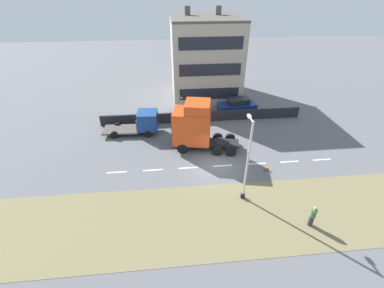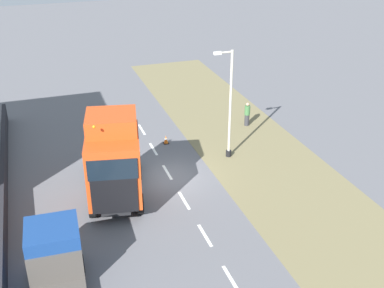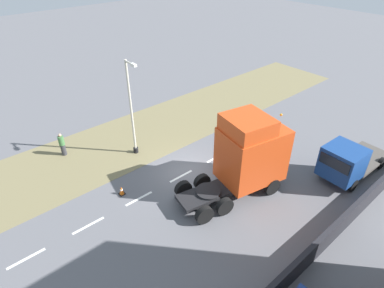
% 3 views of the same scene
% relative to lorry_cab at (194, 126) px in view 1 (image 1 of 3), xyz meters
% --- Properties ---
extents(ground_plane, '(120.00, 120.00, 0.00)m').
position_rel_lorry_cab_xyz_m(ground_plane, '(-3.40, -1.58, -2.48)').
color(ground_plane, slate).
rests_on(ground_plane, ground).
extents(grass_verge, '(7.00, 44.00, 0.01)m').
position_rel_lorry_cab_xyz_m(grass_verge, '(-9.40, -1.58, -2.48)').
color(grass_verge, olive).
rests_on(grass_verge, ground).
extents(lane_markings, '(0.16, 21.00, 0.00)m').
position_rel_lorry_cab_xyz_m(lane_markings, '(-3.40, -2.28, -2.48)').
color(lane_markings, white).
rests_on(lane_markings, ground).
extents(boundary_wall, '(0.25, 24.00, 1.25)m').
position_rel_lorry_cab_xyz_m(boundary_wall, '(5.60, -1.58, -1.86)').
color(boundary_wall, '#232328').
rests_on(boundary_wall, ground).
extents(building_block, '(10.03, 8.98, 11.68)m').
position_rel_lorry_cab_xyz_m(building_block, '(14.16, -2.92, 2.81)').
color(building_block, '#B7AD99').
rests_on(building_block, ground).
extents(lorry_cab, '(3.82, 6.78, 5.10)m').
position_rel_lorry_cab_xyz_m(lorry_cab, '(0.00, 0.00, 0.00)').
color(lorry_cab, black).
rests_on(lorry_cab, ground).
extents(flatbed_truck, '(2.40, 6.10, 2.53)m').
position_rel_lorry_cab_xyz_m(flatbed_truck, '(3.46, 5.28, -1.14)').
color(flatbed_truck, navy).
rests_on(flatbed_truck, ground).
extents(parked_car, '(2.23, 4.89, 2.00)m').
position_rel_lorry_cab_xyz_m(parked_car, '(7.39, -6.27, -1.50)').
color(parked_car, navy).
rests_on(parked_car, ground).
extents(lamp_post, '(1.29, 0.34, 6.78)m').
position_rel_lorry_cab_xyz_m(lamp_post, '(-7.53, -3.00, 0.62)').
color(lamp_post, black).
rests_on(lamp_post, ground).
extents(pedestrian, '(0.39, 0.39, 1.73)m').
position_rel_lorry_cab_xyz_m(pedestrian, '(-10.67, -6.97, -1.64)').
color(pedestrian, '#333338').
rests_on(pedestrian, ground).
extents(traffic_cone_lead, '(0.36, 0.36, 0.58)m').
position_rel_lorry_cab_xyz_m(traffic_cone_lead, '(-4.41, -6.03, -2.20)').
color(traffic_cone_lead, black).
rests_on(traffic_cone_lead, ground).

